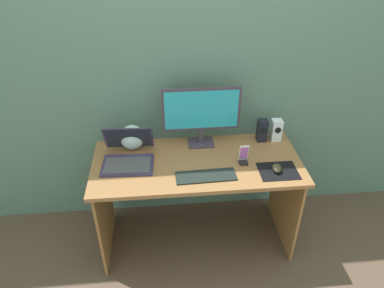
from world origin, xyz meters
name	(u,v)px	position (x,y,z in m)	size (l,w,h in m)	color
ground_plane	(196,237)	(0.00, 0.00, 0.00)	(8.00, 8.00, 0.00)	brown
wall_back	(191,65)	(0.00, 0.40, 1.25)	(6.00, 0.04, 2.50)	slate
desk	(197,179)	(0.00, 0.00, 0.58)	(1.39, 0.62, 0.73)	#96663C
monitor	(201,113)	(0.05, 0.22, 0.98)	(0.54, 0.14, 0.43)	#3F3544
speaker_right	(276,130)	(0.60, 0.22, 0.81)	(0.07, 0.08, 0.16)	white
speaker_near_monitor	(262,130)	(0.49, 0.22, 0.81)	(0.07, 0.07, 0.16)	black
laptop	(128,156)	(-0.45, 0.05, 0.77)	(0.35, 0.34, 0.22)	#352D4D
fishbowl	(132,137)	(-0.43, 0.21, 0.81)	(0.17, 0.17, 0.17)	silver
keyboard_external	(206,176)	(0.04, -0.17, 0.73)	(0.38, 0.13, 0.01)	black
mousepad	(278,171)	(0.51, -0.15, 0.73)	(0.25, 0.20, 0.00)	black
mouse	(277,168)	(0.50, -0.15, 0.75)	(0.06, 0.10, 0.04)	black
phone_in_dock	(244,157)	(0.30, -0.04, 0.78)	(0.06, 0.05, 0.14)	black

